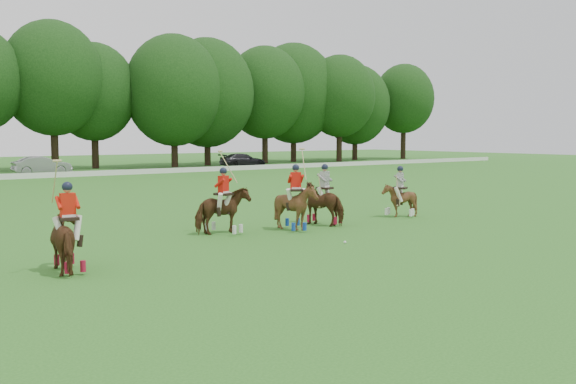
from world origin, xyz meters
TOP-DOWN VIEW (x-y plane):
  - ground at (0.00, 0.00)m, footprint 180.00×180.00m
  - boundary_rail at (0.00, 38.00)m, footprint 120.00×0.10m
  - car_mid at (3.75, 42.50)m, footprint 4.83×1.83m
  - car_right at (24.27, 42.50)m, footprint 5.22×2.71m
  - polo_red_a at (-7.10, 1.95)m, footprint 1.18×1.93m
  - polo_red_b at (-0.78, 4.88)m, footprint 2.01×1.88m
  - polo_red_c at (1.78, 4.08)m, footprint 1.91×1.99m
  - polo_stripe_a at (3.57, 4.58)m, footprint 1.45×2.11m
  - polo_stripe_b at (7.55, 4.42)m, footprint 1.62×1.68m
  - polo_ball at (1.30, 0.87)m, footprint 0.09×0.09m

SIDE VIEW (x-z plane):
  - ground at x=0.00m, z-range 0.00..0.00m
  - polo_ball at x=1.30m, z-range 0.00..0.09m
  - boundary_rail at x=0.00m, z-range 0.00..0.44m
  - car_right at x=24.27m, z-range 0.00..1.44m
  - polo_stripe_b at x=7.55m, z-range -0.32..1.83m
  - car_mid at x=3.75m, z-range 0.00..1.57m
  - polo_red_a at x=-7.10m, z-range -0.59..2.24m
  - polo_red_b at x=-0.78m, z-range -0.60..2.27m
  - polo_stripe_a at x=3.57m, z-range -0.32..2.01m
  - polo_red_c at x=1.78m, z-range -0.60..2.34m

